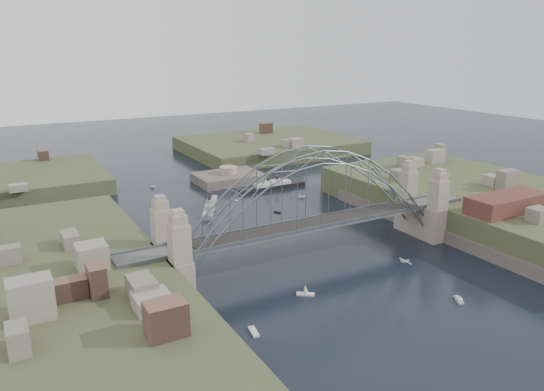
{
  "coord_description": "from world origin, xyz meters",
  "views": [
    {
      "loc": [
        -58.59,
        -86.6,
        44.66
      ],
      "look_at": [
        0.0,
        18.0,
        10.0
      ],
      "focal_mm": 34.08,
      "sensor_mm": 36.0,
      "label": 1
    }
  ],
  "objects_px": {
    "fort_island": "(228,183)",
    "ocean_liner": "(273,186)",
    "bridge": "(314,206)",
    "wharf_shed": "(507,203)",
    "naval_cruiser_far": "(98,182)",
    "naval_cruiser_near": "(210,206)"
  },
  "relations": [
    {
      "from": "fort_island",
      "to": "ocean_liner",
      "type": "relative_size",
      "value": 0.94
    },
    {
      "from": "ocean_liner",
      "to": "bridge",
      "type": "bearing_deg",
      "value": -110.79
    },
    {
      "from": "wharf_shed",
      "to": "naval_cruiser_far",
      "type": "xyz_separation_m",
      "value": [
        -71.68,
        102.12,
        -9.08
      ]
    },
    {
      "from": "fort_island",
      "to": "ocean_liner",
      "type": "distance_m",
      "value": 17.66
    },
    {
      "from": "fort_island",
      "to": "naval_cruiser_far",
      "type": "height_order",
      "value": "naval_cruiser_far"
    },
    {
      "from": "bridge",
      "to": "fort_island",
      "type": "relative_size",
      "value": 3.82
    },
    {
      "from": "fort_island",
      "to": "ocean_liner",
      "type": "bearing_deg",
      "value": -60.12
    },
    {
      "from": "naval_cruiser_far",
      "to": "ocean_liner",
      "type": "relative_size",
      "value": 0.73
    },
    {
      "from": "fort_island",
      "to": "naval_cruiser_far",
      "type": "xyz_separation_m",
      "value": [
        -39.68,
        18.12,
        1.26
      ]
    },
    {
      "from": "bridge",
      "to": "ocean_liner",
      "type": "height_order",
      "value": "bridge"
    },
    {
      "from": "ocean_liner",
      "to": "naval_cruiser_far",
      "type": "bearing_deg",
      "value": 145.43
    },
    {
      "from": "bridge",
      "to": "naval_cruiser_near",
      "type": "height_order",
      "value": "bridge"
    },
    {
      "from": "wharf_shed",
      "to": "ocean_liner",
      "type": "relative_size",
      "value": 0.85
    },
    {
      "from": "naval_cruiser_far",
      "to": "fort_island",
      "type": "bearing_deg",
      "value": -24.54
    },
    {
      "from": "bridge",
      "to": "naval_cruiser_far",
      "type": "bearing_deg",
      "value": 107.44
    },
    {
      "from": "fort_island",
      "to": "ocean_liner",
      "type": "xyz_separation_m",
      "value": [
        8.77,
        -15.27,
        1.23
      ]
    },
    {
      "from": "naval_cruiser_far",
      "to": "ocean_liner",
      "type": "bearing_deg",
      "value": -34.57
    },
    {
      "from": "fort_island",
      "to": "wharf_shed",
      "type": "bearing_deg",
      "value": -69.15
    },
    {
      "from": "wharf_shed",
      "to": "naval_cruiser_near",
      "type": "distance_m",
      "value": 77.15
    },
    {
      "from": "bridge",
      "to": "naval_cruiser_far",
      "type": "relative_size",
      "value": 4.91
    },
    {
      "from": "naval_cruiser_near",
      "to": "ocean_liner",
      "type": "height_order",
      "value": "naval_cruiser_near"
    },
    {
      "from": "wharf_shed",
      "to": "naval_cruiser_far",
      "type": "distance_m",
      "value": 125.09
    }
  ]
}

